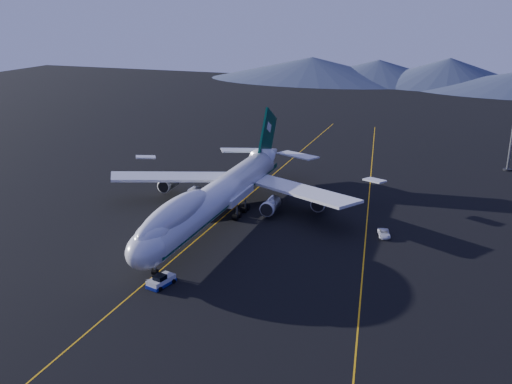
% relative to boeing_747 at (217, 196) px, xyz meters
% --- Properties ---
extents(ground, '(500.00, 500.00, 0.00)m').
position_rel_boeing_747_xyz_m(ground, '(-0.00, -0.03, -5.81)').
color(ground, black).
rests_on(ground, ground).
extents(taxiway_line_main, '(0.25, 220.00, 0.01)m').
position_rel_boeing_747_xyz_m(taxiway_line_main, '(-0.00, -0.03, -5.80)').
color(taxiway_line_main, '#E8A40D').
rests_on(taxiway_line_main, ground).
extents(taxiway_line_side, '(28.08, 198.09, 0.01)m').
position_rel_boeing_747_xyz_m(taxiway_line_side, '(30.00, 9.97, -5.80)').
color(taxiway_line_side, '#E8A40D').
rests_on(taxiway_line_side, ground).
extents(boeing_747, '(59.62, 72.43, 19.37)m').
position_rel_boeing_747_xyz_m(boeing_747, '(0.00, 0.00, 0.00)').
color(boeing_747, silver).
rests_on(boeing_747, ground).
extents(pushback_tug, '(3.73, 5.41, 2.16)m').
position_rel_boeing_747_xyz_m(pushback_tug, '(2.88, -29.53, -5.13)').
color(pushback_tug, silver).
rests_on(pushback_tug, ground).
extents(service_van, '(3.33, 5.13, 1.31)m').
position_rel_boeing_747_xyz_m(service_van, '(34.39, 4.10, -5.16)').
color(service_van, white).
rests_on(service_van, ground).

